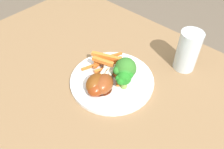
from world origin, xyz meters
name	(u,v)px	position (x,y,z in m)	size (l,w,h in m)	color
dining_table	(113,121)	(0.00, 0.00, 0.61)	(1.24, 0.84, 0.70)	#8E6B47
dinner_plate	(112,80)	(0.06, -0.06, 0.71)	(0.25, 0.25, 0.01)	white
broccoli_floret_front	(125,68)	(0.03, -0.09, 0.76)	(0.06, 0.06, 0.08)	#89BB4B
broccoli_floret_middle	(124,78)	(0.01, -0.06, 0.75)	(0.04, 0.05, 0.06)	#85AD4B
broccoli_floret_back	(124,71)	(0.03, -0.08, 0.75)	(0.06, 0.06, 0.07)	#72AB50
carrot_fries_pile	(108,64)	(0.10, -0.09, 0.73)	(0.14, 0.14, 0.05)	orange
chicken_drumstick_near	(99,84)	(0.06, -0.01, 0.73)	(0.07, 0.13, 0.04)	#5D1D0A
chicken_drumstick_far	(95,83)	(0.07, 0.00, 0.74)	(0.07, 0.13, 0.05)	#53230A
chicken_drumstick_extra	(104,83)	(0.05, -0.02, 0.73)	(0.07, 0.13, 0.05)	#5E240F
water_glass	(188,51)	(-0.07, -0.27, 0.77)	(0.07, 0.07, 0.13)	silver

